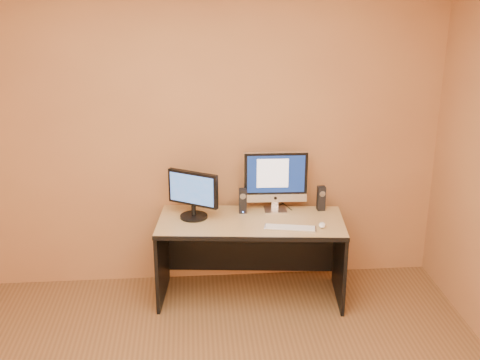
# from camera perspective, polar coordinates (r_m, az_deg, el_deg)

# --- Properties ---
(walls) EXTENTS (4.00, 4.00, 2.60)m
(walls) POSITION_cam_1_polar(r_m,az_deg,el_deg) (2.92, -3.90, -5.17)
(walls) COLOR #AA7444
(walls) RESTS_ON ground
(desk) EXTENTS (1.50, 0.78, 0.67)m
(desk) POSITION_cam_1_polar(r_m,az_deg,el_deg) (4.82, 1.01, -7.53)
(desk) COLOR tan
(desk) RESTS_ON ground
(imac) EXTENTS (0.52, 0.21, 0.50)m
(imac) POSITION_cam_1_polar(r_m,az_deg,el_deg) (4.80, 3.43, -0.13)
(imac) COLOR silver
(imac) RESTS_ON desk
(second_monitor) EXTENTS (0.48, 0.41, 0.38)m
(second_monitor) POSITION_cam_1_polar(r_m,az_deg,el_deg) (4.68, -4.46, -1.42)
(second_monitor) COLOR black
(second_monitor) RESTS_ON desk
(speaker_left) EXTENTS (0.06, 0.07, 0.20)m
(speaker_left) POSITION_cam_1_polar(r_m,az_deg,el_deg) (4.80, 0.26, -1.98)
(speaker_left) COLOR black
(speaker_left) RESTS_ON desk
(speaker_right) EXTENTS (0.06, 0.07, 0.20)m
(speaker_right) POSITION_cam_1_polar(r_m,az_deg,el_deg) (4.89, 7.70, -1.73)
(speaker_right) COLOR black
(speaker_right) RESTS_ON desk
(keyboard) EXTENTS (0.40, 0.18, 0.02)m
(keyboard) POSITION_cam_1_polar(r_m,az_deg,el_deg) (4.55, 4.79, -4.54)
(keyboard) COLOR silver
(keyboard) RESTS_ON desk
(mouse) EXTENTS (0.07, 0.10, 0.03)m
(mouse) POSITION_cam_1_polar(r_m,az_deg,el_deg) (4.60, 7.78, -4.24)
(mouse) COLOR white
(mouse) RESTS_ON desk
(cable_a) EXTENTS (0.07, 0.19, 0.01)m
(cable_a) POSITION_cam_1_polar(r_m,az_deg,el_deg) (4.97, 4.41, -2.46)
(cable_a) COLOR black
(cable_a) RESTS_ON desk
(cable_b) EXTENTS (0.11, 0.12, 0.01)m
(cable_b) POSITION_cam_1_polar(r_m,az_deg,el_deg) (4.96, 3.60, -2.49)
(cable_b) COLOR black
(cable_b) RESTS_ON desk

